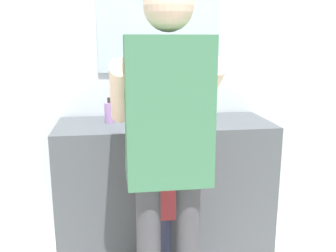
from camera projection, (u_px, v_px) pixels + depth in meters
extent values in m
cube|color=silver|center=(158.00, 50.00, 2.65)|extent=(4.40, 0.08, 2.70)
cube|color=silver|center=(159.00, 28.00, 2.57)|extent=(0.85, 0.02, 0.61)
cube|color=#4C5156|center=(165.00, 186.00, 2.55)|extent=(1.40, 0.54, 0.89)
cylinder|color=white|center=(165.00, 115.00, 2.42)|extent=(0.33, 0.33, 0.11)
cylinder|color=silver|center=(165.00, 114.00, 2.42)|extent=(0.27, 0.27, 0.09)
cylinder|color=#B7BABF|center=(161.00, 104.00, 2.62)|extent=(0.03, 0.03, 0.18)
cylinder|color=#B7BABF|center=(162.00, 94.00, 2.54)|extent=(0.02, 0.12, 0.02)
cylinder|color=#B7BABF|center=(151.00, 113.00, 2.62)|extent=(0.04, 0.04, 0.05)
cylinder|color=#B7BABF|center=(171.00, 113.00, 2.64)|extent=(0.04, 0.04, 0.05)
cylinder|color=silver|center=(212.00, 113.00, 2.53)|extent=(0.07, 0.07, 0.09)
cylinder|color=#E5387F|center=(212.00, 105.00, 2.53)|extent=(0.04, 0.02, 0.17)
cube|color=white|center=(212.00, 91.00, 2.51)|extent=(0.01, 0.02, 0.02)
cylinder|color=#B27FC6|center=(109.00, 113.00, 2.43)|extent=(0.06, 0.06, 0.13)
cylinder|color=#2D2D2D|center=(109.00, 100.00, 2.41)|extent=(0.02, 0.02, 0.04)
cylinder|color=#2D334C|center=(165.00, 250.00, 2.20)|extent=(0.07, 0.07, 0.43)
cylinder|color=#2D334C|center=(183.00, 248.00, 2.21)|extent=(0.07, 0.07, 0.43)
cube|color=#B7383D|center=(175.00, 184.00, 2.11)|extent=(0.22, 0.12, 0.38)
sphere|color=#A87A5B|center=(175.00, 140.00, 2.06)|extent=(0.12, 0.12, 0.12)
cylinder|color=#A87A5B|center=(152.00, 174.00, 2.19)|extent=(0.05, 0.26, 0.21)
cylinder|color=#A87A5B|center=(192.00, 172.00, 2.22)|extent=(0.05, 0.26, 0.21)
cube|color=#427F56|center=(168.00, 111.00, 1.68)|extent=(0.39, 0.22, 0.67)
sphere|color=beige|center=(168.00, 6.00, 1.58)|extent=(0.22, 0.22, 0.22)
cylinder|color=beige|center=(120.00, 94.00, 1.81)|extent=(0.09, 0.47, 0.37)
cylinder|color=beige|center=(205.00, 92.00, 1.87)|extent=(0.09, 0.47, 0.37)
cylinder|color=yellow|center=(197.00, 119.00, 2.08)|extent=(0.01, 0.14, 0.03)
cube|color=white|center=(194.00, 115.00, 2.15)|extent=(0.01, 0.02, 0.02)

